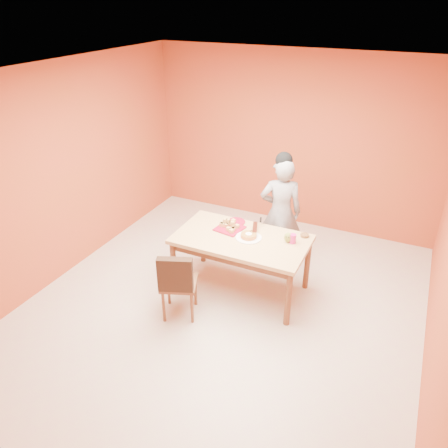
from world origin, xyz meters
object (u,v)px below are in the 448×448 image
at_px(pastry_platter, 230,228).
at_px(magenta_glass, 293,239).
at_px(person, 280,213).
at_px(dining_table, 241,244).
at_px(dining_chair, 178,282).
at_px(red_dinner_plate, 236,222).
at_px(checker_tin, 305,235).
at_px(egg_ornament, 288,237).
at_px(sponge_cake, 249,236).

relative_size(pastry_platter, magenta_glass, 2.76).
height_order(person, magenta_glass, person).
bearing_deg(pastry_platter, person, 58.41).
distance_m(dining_table, magenta_glass, 0.63).
xyz_separation_m(dining_chair, red_dinner_plate, (0.24, 1.09, 0.31)).
bearing_deg(magenta_glass, pastry_platter, -179.21).
xyz_separation_m(person, pastry_platter, (-0.43, -0.70, 0.00)).
distance_m(dining_table, checker_tin, 0.77).
xyz_separation_m(dining_chair, checker_tin, (1.14, 1.10, 0.32)).
height_order(dining_chair, pastry_platter, dining_chair).
height_order(red_dinner_plate, egg_ornament, egg_ornament).
height_order(dining_table, egg_ornament, egg_ornament).
bearing_deg(sponge_cake, red_dinner_plate, 134.09).
distance_m(red_dinner_plate, checker_tin, 0.90).
xyz_separation_m(sponge_cake, magenta_glass, (0.51, 0.12, 0.02)).
bearing_deg(red_dinner_plate, sponge_cake, -45.91).
distance_m(pastry_platter, magenta_glass, 0.81).
height_order(dining_chair, checker_tin, dining_chair).
bearing_deg(checker_tin, sponge_cake, -151.80).
bearing_deg(person, egg_ornament, 95.14).
distance_m(dining_table, person, 0.87).
relative_size(egg_ornament, magenta_glass, 1.12).
height_order(red_dinner_plate, sponge_cake, sponge_cake).
relative_size(dining_chair, red_dinner_plate, 3.79).
bearing_deg(pastry_platter, magenta_glass, 0.79).
height_order(sponge_cake, magenta_glass, magenta_glass).
xyz_separation_m(person, sponge_cake, (-0.13, -0.81, 0.03)).
xyz_separation_m(sponge_cake, egg_ornament, (0.46, 0.11, 0.03)).
relative_size(person, pastry_platter, 4.95).
height_order(dining_chair, egg_ornament, egg_ornament).
relative_size(person, red_dinner_plate, 6.59).
distance_m(sponge_cake, egg_ornament, 0.47).
distance_m(person, sponge_cake, 0.82).
distance_m(sponge_cake, magenta_glass, 0.53).
relative_size(magenta_glass, checker_tin, 1.08).
relative_size(dining_chair, person, 0.58).
relative_size(dining_table, checker_tin, 15.46).
height_order(dining_chair, sponge_cake, dining_chair).
bearing_deg(red_dinner_plate, person, 49.13).
bearing_deg(pastry_platter, egg_ornament, 0.14).
relative_size(dining_table, red_dinner_plate, 6.89).
relative_size(dining_table, dining_chair, 1.82).
bearing_deg(dining_chair, person, 45.53).
xyz_separation_m(egg_ornament, magenta_glass, (0.05, 0.01, -0.01)).
xyz_separation_m(dining_table, person, (0.21, 0.83, 0.10)).
bearing_deg(sponge_cake, person, 80.73).
bearing_deg(pastry_platter, sponge_cake, -19.63).
bearing_deg(person, dining_chair, 47.04).
bearing_deg(dining_chair, sponge_cake, 33.69).
bearing_deg(magenta_glass, checker_tin, 66.58).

